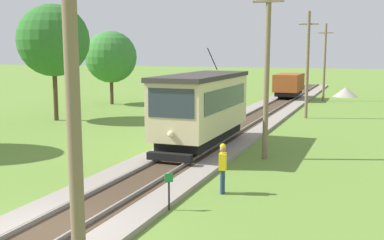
# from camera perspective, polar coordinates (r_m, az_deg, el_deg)

# --- Properties ---
(ground_plane) EXTENTS (260.00, 260.00, 0.00)m
(ground_plane) POSITION_cam_1_polar(r_m,az_deg,el_deg) (13.95, -16.21, -13.03)
(ground_plane) COLOR olive
(track_ballast) EXTENTS (4.20, 120.00, 0.18)m
(track_ballast) POSITION_cam_1_polar(r_m,az_deg,el_deg) (13.92, -16.22, -12.68)
(track_ballast) COLOR gray
(track_ballast) RESTS_ON ground
(sleeper_bed) EXTENTS (2.04, 120.00, 0.01)m
(sleeper_bed) POSITION_cam_1_polar(r_m,az_deg,el_deg) (13.89, -16.24, -12.32)
(sleeper_bed) COLOR #423323
(sleeper_bed) RESTS_ON track_ballast
(rail_left) EXTENTS (0.07, 120.00, 0.14)m
(rail_left) POSITION_cam_1_polar(r_m,az_deg,el_deg) (14.29, -18.62, -11.56)
(rail_left) COLOR gray
(rail_left) RESTS_ON track_ballast
(rail_right) EXTENTS (0.07, 120.00, 0.14)m
(rail_right) POSITION_cam_1_polar(r_m,az_deg,el_deg) (13.47, -13.73, -12.58)
(rail_right) COLOR gray
(rail_right) RESTS_ON track_ballast
(red_tram) EXTENTS (2.60, 8.54, 4.79)m
(red_tram) POSITION_cam_1_polar(r_m,az_deg,el_deg) (24.16, 1.21, 1.58)
(red_tram) COLOR beige
(red_tram) RESTS_ON rail_right
(freight_car) EXTENTS (2.40, 5.20, 2.31)m
(freight_car) POSITION_cam_1_polar(r_m,az_deg,el_deg) (50.01, 11.34, 4.12)
(freight_car) COLOR #93471E
(freight_car) RESTS_ON rail_right
(utility_pole_foreground) EXTENTS (1.40, 0.30, 7.20)m
(utility_pole_foreground) POSITION_cam_1_polar(r_m,az_deg,el_deg) (8.11, -13.71, -1.13)
(utility_pole_foreground) COLOR #7A664C
(utility_pole_foreground) RESTS_ON ground
(utility_pole_near_tram) EXTENTS (1.40, 0.48, 8.12)m
(utility_pole_near_tram) POSITION_cam_1_polar(r_m,az_deg,el_deg) (22.31, 8.82, 5.99)
(utility_pole_near_tram) COLOR #7A664C
(utility_pole_near_tram) RESTS_ON ground
(utility_pole_mid) EXTENTS (1.40, 0.25, 7.79)m
(utility_pole_mid) POSITION_cam_1_polar(r_m,az_deg,el_deg) (36.55, 13.45, 6.44)
(utility_pole_mid) COLOR #7A664C
(utility_pole_mid) RESTS_ON ground
(utility_pole_far) EXTENTS (1.40, 0.38, 7.58)m
(utility_pole_far) POSITION_cam_1_polar(r_m,az_deg,el_deg) (49.68, 15.35, 6.66)
(utility_pole_far) COLOR #7A664C
(utility_pole_far) RESTS_ON ground
(trackside_signal_marker) EXTENTS (0.21, 0.21, 1.18)m
(trackside_signal_marker) POSITION_cam_1_polar(r_m,az_deg,el_deg) (15.29, -2.74, -8.18)
(trackside_signal_marker) COLOR black
(trackside_signal_marker) RESTS_ON ground
(gravel_pile) EXTENTS (2.68, 2.68, 1.02)m
(gravel_pile) POSITION_cam_1_polar(r_m,az_deg,el_deg) (54.94, 17.62, 3.15)
(gravel_pile) COLOR #9E998E
(gravel_pile) RESTS_ON ground
(track_worker) EXTENTS (0.30, 0.41, 1.78)m
(track_worker) POSITION_cam_1_polar(r_m,az_deg,el_deg) (16.95, 3.64, -5.44)
(track_worker) COLOR navy
(track_worker) RESTS_ON ground
(tree_left_far) EXTENTS (4.77, 4.77, 6.77)m
(tree_left_far) POSITION_cam_1_polar(r_m,az_deg,el_deg) (45.61, -9.54, 7.34)
(tree_left_far) COLOR #4C3823
(tree_left_far) RESTS_ON ground
(tree_right_far) EXTENTS (5.06, 5.06, 8.21)m
(tree_right_far) POSITION_cam_1_polar(r_m,az_deg,el_deg) (35.77, -16.03, 8.99)
(tree_right_far) COLOR #4C3823
(tree_right_far) RESTS_ON ground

